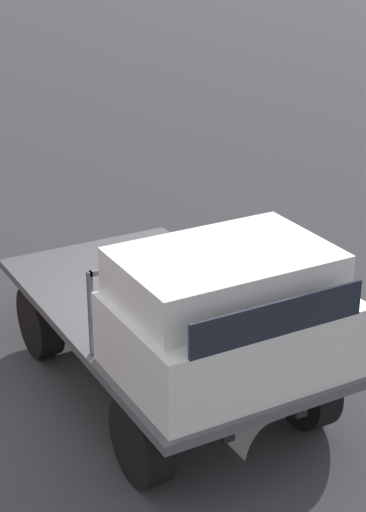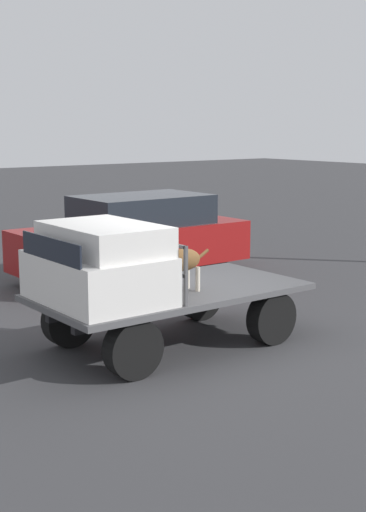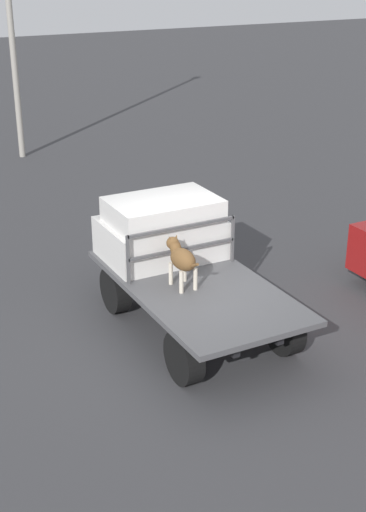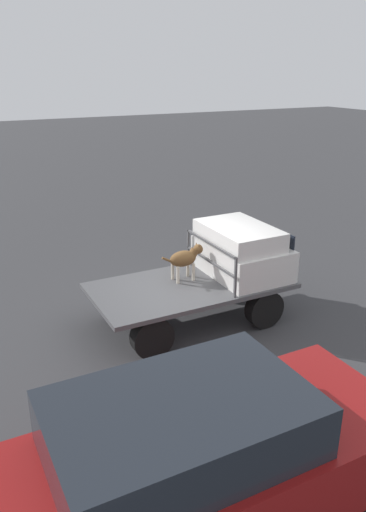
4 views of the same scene
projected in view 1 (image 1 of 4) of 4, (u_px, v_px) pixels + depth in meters
ground_plane at (164, 385)px, 7.95m from camera, size 80.00×80.00×0.00m
flatbed_truck at (164, 332)px, 7.73m from camera, size 3.61×1.88×0.78m
truck_cab at (228, 315)px, 6.59m from camera, size 1.28×1.76×0.96m
truck_headboard at (186, 278)px, 7.12m from camera, size 0.04×1.76×0.74m
dog at (186, 263)px, 7.56m from camera, size 0.87×0.29×0.68m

